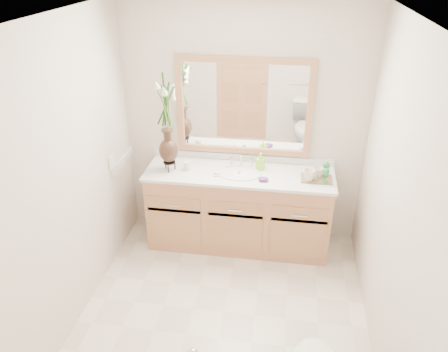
% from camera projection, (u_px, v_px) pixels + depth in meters
% --- Properties ---
extents(floor, '(2.60, 2.60, 0.00)m').
position_uv_depth(floor, '(224.00, 312.00, 3.75)').
color(floor, beige).
rests_on(floor, ground).
extents(ceiling, '(2.40, 2.60, 0.02)m').
position_uv_depth(ceiling, '(224.00, 18.00, 2.63)').
color(ceiling, white).
rests_on(ceiling, wall_back).
extents(wall_back, '(2.40, 0.02, 2.40)m').
position_uv_depth(wall_back, '(243.00, 126.00, 4.32)').
color(wall_back, white).
rests_on(wall_back, floor).
extents(wall_front, '(2.40, 0.02, 2.40)m').
position_uv_depth(wall_front, '(182.00, 326.00, 2.05)').
color(wall_front, white).
rests_on(wall_front, floor).
extents(wall_left, '(0.02, 2.60, 2.40)m').
position_uv_depth(wall_left, '(69.00, 179.00, 3.35)').
color(wall_left, white).
rests_on(wall_left, floor).
extents(wall_right, '(0.02, 2.60, 2.40)m').
position_uv_depth(wall_right, '(394.00, 204.00, 3.03)').
color(wall_right, white).
rests_on(wall_right, floor).
extents(vanity, '(1.80, 0.55, 0.80)m').
position_uv_depth(vanity, '(239.00, 210.00, 4.45)').
color(vanity, tan).
rests_on(vanity, floor).
extents(counter, '(1.84, 0.57, 0.03)m').
position_uv_depth(counter, '(239.00, 174.00, 4.25)').
color(counter, silver).
rests_on(counter, vanity).
extents(sink, '(0.38, 0.34, 0.23)m').
position_uv_depth(sink, '(239.00, 178.00, 4.26)').
color(sink, white).
rests_on(sink, counter).
extents(mirror, '(1.32, 0.04, 0.97)m').
position_uv_depth(mirror, '(244.00, 107.00, 4.21)').
color(mirror, white).
rests_on(mirror, wall_back).
extents(switch_plate, '(0.02, 0.12, 0.12)m').
position_uv_depth(switch_plate, '(112.00, 162.00, 4.12)').
color(switch_plate, white).
rests_on(switch_plate, wall_left).
extents(door, '(0.80, 0.03, 2.00)m').
position_uv_depth(door, '(127.00, 346.00, 2.20)').
color(door, tan).
rests_on(door, floor).
extents(flower_vase, '(0.21, 0.21, 0.88)m').
position_uv_depth(flower_vase, '(166.00, 112.00, 4.02)').
color(flower_vase, black).
rests_on(flower_vase, counter).
extents(tumbler, '(0.07, 0.07, 0.09)m').
position_uv_depth(tumbler, '(187.00, 166.00, 4.28)').
color(tumbler, beige).
rests_on(tumbler, counter).
extents(soap_dish, '(0.09, 0.09, 0.03)m').
position_uv_depth(soap_dish, '(217.00, 174.00, 4.20)').
color(soap_dish, beige).
rests_on(soap_dish, counter).
extents(soap_bottle, '(0.08, 0.08, 0.15)m').
position_uv_depth(soap_bottle, '(261.00, 162.00, 4.28)').
color(soap_bottle, '#8AEB37').
rests_on(soap_bottle, counter).
extents(purple_dish, '(0.12, 0.11, 0.03)m').
position_uv_depth(purple_dish, '(263.00, 179.00, 4.09)').
color(purple_dish, '#562673').
rests_on(purple_dish, counter).
extents(tray, '(0.29, 0.19, 0.01)m').
position_uv_depth(tray, '(316.00, 179.00, 4.12)').
color(tray, brown).
rests_on(tray, counter).
extents(mug_left, '(0.13, 0.12, 0.11)m').
position_uv_depth(mug_left, '(309.00, 175.00, 4.05)').
color(mug_left, beige).
rests_on(mug_left, tray).
extents(mug_right, '(0.13, 0.13, 0.10)m').
position_uv_depth(mug_right, '(318.00, 172.00, 4.12)').
color(mug_right, beige).
rests_on(mug_right, tray).
extents(goblet_front, '(0.06, 0.06, 0.14)m').
position_uv_depth(goblet_front, '(326.00, 173.00, 4.00)').
color(goblet_front, '#297D38').
rests_on(goblet_front, tray).
extents(goblet_back, '(0.06, 0.06, 0.14)m').
position_uv_depth(goblet_back, '(326.00, 167.00, 4.12)').
color(goblet_back, '#297D38').
rests_on(goblet_back, tray).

